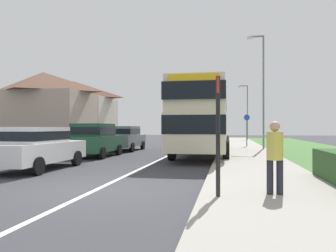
% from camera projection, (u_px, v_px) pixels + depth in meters
% --- Properties ---
extents(ground_plane, '(120.00, 120.00, 0.00)m').
position_uv_depth(ground_plane, '(95.00, 190.00, 8.13)').
color(ground_plane, '#38383D').
extents(lane_marking_centre, '(0.14, 60.00, 0.01)m').
position_uv_depth(lane_marking_centre, '(160.00, 159.00, 16.01)').
color(lane_marking_centre, silver).
rests_on(lane_marking_centre, ground_plane).
extents(pavement_near_side, '(3.20, 68.00, 0.12)m').
position_uv_depth(pavement_near_side, '(253.00, 164.00, 13.29)').
color(pavement_near_side, '#9E998E').
rests_on(pavement_near_side, ground_plane).
extents(double_decker_bus, '(2.80, 11.12, 3.70)m').
position_uv_depth(double_decker_bus, '(203.00, 117.00, 18.35)').
color(double_decker_bus, beige).
rests_on(double_decker_bus, ground_plane).
extents(parked_car_white, '(1.93, 4.48, 1.56)m').
position_uv_depth(parked_car_white, '(36.00, 146.00, 12.05)').
color(parked_car_white, silver).
rests_on(parked_car_white, ground_plane).
extents(parked_car_dark_green, '(1.97, 3.99, 1.74)m').
position_uv_depth(parked_car_dark_green, '(94.00, 139.00, 17.32)').
color(parked_car_dark_green, '#19472D').
rests_on(parked_car_dark_green, ground_plane).
extents(parked_car_grey, '(1.93, 4.26, 1.62)m').
position_uv_depth(parked_car_grey, '(125.00, 137.00, 22.01)').
color(parked_car_grey, slate).
rests_on(parked_car_grey, ground_plane).
extents(pedestrian_at_stop, '(0.34, 0.34, 1.67)m').
position_uv_depth(pedestrian_at_stop, '(275.00, 154.00, 7.03)').
color(pedestrian_at_stop, '#23232D').
rests_on(pedestrian_at_stop, ground_plane).
extents(bus_stop_sign, '(0.09, 0.52, 2.60)m').
position_uv_depth(bus_stop_sign, '(218.00, 127.00, 6.84)').
color(bus_stop_sign, black).
rests_on(bus_stop_sign, ground_plane).
extents(cycle_route_sign, '(0.44, 0.08, 2.52)m').
position_uv_depth(cycle_route_sign, '(247.00, 129.00, 25.20)').
color(cycle_route_sign, slate).
rests_on(cycle_route_sign, ground_plane).
extents(street_lamp_mid, '(1.14, 0.20, 7.70)m').
position_uv_depth(street_lamp_mid, '(262.00, 85.00, 22.18)').
color(street_lamp_mid, slate).
rests_on(street_lamp_mid, ground_plane).
extents(street_lamp_far, '(1.14, 0.20, 6.51)m').
position_uv_depth(street_lamp_far, '(246.00, 108.00, 39.14)').
color(street_lamp_far, slate).
rests_on(street_lamp_far, ground_plane).
extents(house_terrace_far_side, '(7.83, 11.35, 6.36)m').
position_uv_depth(house_terrace_far_side, '(59.00, 110.00, 31.74)').
color(house_terrace_far_side, tan).
rests_on(house_terrace_far_side, ground_plane).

